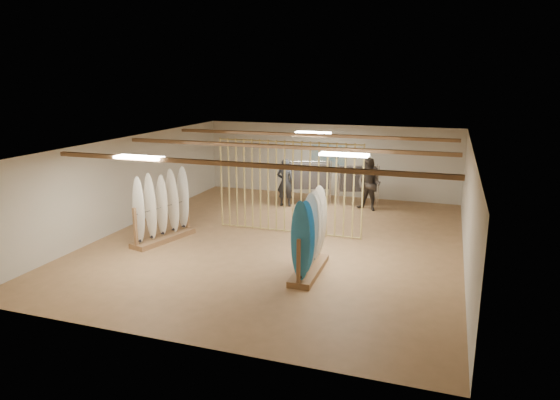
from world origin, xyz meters
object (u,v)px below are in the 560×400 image
(clothing_rack_a, at_px, (309,176))
(clothing_rack_b, at_px, (358,179))
(shopper_a, at_px, (285,179))
(shopper_b, at_px, (369,181))
(rack_left, at_px, (163,218))
(rack_right, at_px, (309,247))

(clothing_rack_a, distance_m, clothing_rack_b, 1.78)
(clothing_rack_b, distance_m, shopper_a, 2.65)
(shopper_b, bearing_deg, clothing_rack_b, 151.28)
(clothing_rack_b, distance_m, shopper_b, 0.72)
(rack_left, height_order, shopper_a, rack_left)
(clothing_rack_b, bearing_deg, rack_right, -107.19)
(clothing_rack_a, distance_m, shopper_a, 0.92)
(rack_right, bearing_deg, clothing_rack_a, 104.42)
(clothing_rack_a, height_order, clothing_rack_b, clothing_rack_a)
(rack_right, relative_size, clothing_rack_b, 1.35)
(clothing_rack_b, relative_size, shopper_b, 0.72)
(rack_left, height_order, clothing_rack_a, rack_left)
(clothing_rack_a, relative_size, shopper_b, 0.79)
(shopper_a, distance_m, shopper_b, 2.99)
(rack_left, bearing_deg, clothing_rack_b, 66.85)
(rack_left, distance_m, clothing_rack_b, 7.41)
(clothing_rack_b, xyz_separation_m, shopper_a, (-2.49, -0.91, 0.00))
(shopper_b, bearing_deg, rack_left, -114.50)
(rack_left, xyz_separation_m, shopper_b, (5.04, 5.30, 0.38))
(rack_right, distance_m, shopper_b, 6.35)
(rack_right, relative_size, clothing_rack_a, 1.23)
(rack_right, distance_m, clothing_rack_a, 6.72)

